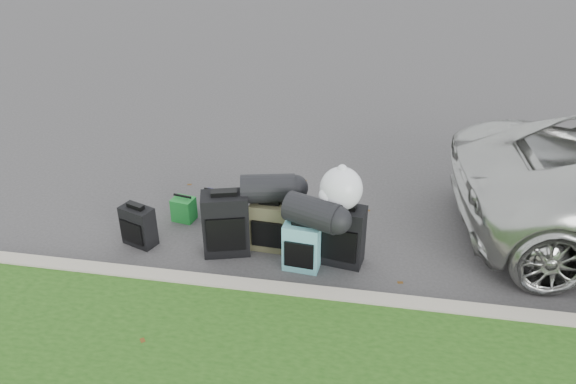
% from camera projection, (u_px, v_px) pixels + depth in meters
% --- Properties ---
extents(ground, '(120.00, 120.00, 0.00)m').
position_uv_depth(ground, '(294.00, 243.00, 6.45)').
color(ground, '#383535').
rests_on(ground, ground).
extents(curb, '(120.00, 0.18, 0.15)m').
position_uv_depth(curb, '(277.00, 293.00, 5.55)').
color(curb, '#9E937F').
rests_on(curb, ground).
extents(suitcase_small_black, '(0.42, 0.33, 0.47)m').
position_uv_depth(suitcase_small_black, '(139.00, 226.00, 6.33)').
color(suitcase_small_black, black).
rests_on(suitcase_small_black, ground).
extents(suitcase_large_black_left, '(0.57, 0.43, 0.72)m').
position_uv_depth(suitcase_large_black_left, '(226.00, 224.00, 6.13)').
color(suitcase_large_black_left, black).
rests_on(suitcase_large_black_left, ground).
extents(suitcase_olive, '(0.43, 0.28, 0.57)m').
position_uv_depth(suitcase_olive, '(270.00, 225.00, 6.25)').
color(suitcase_olive, '#3E3C27').
rests_on(suitcase_olive, ground).
extents(suitcase_teal, '(0.40, 0.26, 0.54)m').
position_uv_depth(suitcase_teal, '(302.00, 246.00, 5.91)').
color(suitcase_teal, teal).
rests_on(suitcase_teal, ground).
extents(suitcase_large_black_right, '(0.49, 0.34, 0.68)m').
position_uv_depth(suitcase_large_black_right, '(343.00, 235.00, 5.98)').
color(suitcase_large_black_right, black).
rests_on(suitcase_large_black_right, ground).
extents(tote_green, '(0.29, 0.25, 0.29)m').
position_uv_depth(tote_green, '(184.00, 209.00, 6.83)').
color(tote_green, '#1C7E2C').
rests_on(tote_green, ground).
extents(tote_navy, '(0.29, 0.25, 0.28)m').
position_uv_depth(tote_navy, '(214.00, 203.00, 6.98)').
color(tote_navy, '#19164F').
rests_on(tote_navy, ground).
extents(duffel_left, '(0.64, 0.44, 0.32)m').
position_uv_depth(duffel_left, '(268.00, 189.00, 6.07)').
color(duffel_left, black).
rests_on(duffel_left, suitcase_olive).
extents(duffel_right, '(0.64, 0.50, 0.32)m').
position_uv_depth(duffel_right, '(313.00, 212.00, 5.69)').
color(duffel_right, black).
rests_on(duffel_right, suitcase_teal).
extents(trash_bag, '(0.44, 0.44, 0.44)m').
position_uv_depth(trash_bag, '(341.00, 189.00, 5.72)').
color(trash_bag, white).
rests_on(trash_bag, suitcase_large_black_right).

